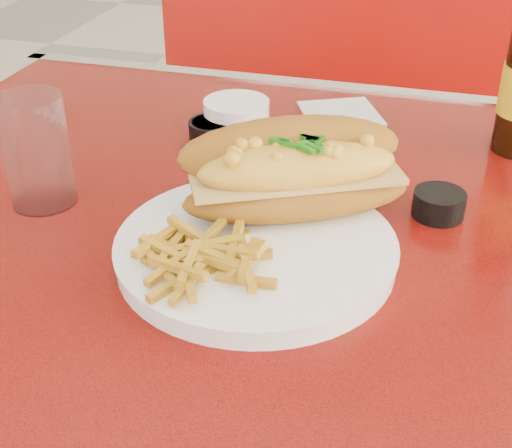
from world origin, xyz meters
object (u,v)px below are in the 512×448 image
(diner_table, at_px, (330,337))
(fork, at_px, (289,228))
(sauce_cup_left, at_px, (213,132))
(dinner_plate, at_px, (256,249))
(mac_hoagie, at_px, (295,171))
(gravy_ramekin, at_px, (237,117))
(sauce_cup_right, at_px, (439,203))
(booth_bench_far, at_px, (387,225))
(water_tumbler, at_px, (37,151))

(diner_table, height_order, fork, fork)
(sauce_cup_left, bearing_deg, dinner_plate, -62.37)
(mac_hoagie, bearing_deg, fork, -110.62)
(gravy_ramekin, height_order, sauce_cup_right, gravy_ramekin)
(gravy_ramekin, bearing_deg, sauce_cup_right, -27.68)
(booth_bench_far, distance_m, sauce_cup_right, 0.92)
(diner_table, xyz_separation_m, fork, (-0.04, -0.06, 0.18))
(diner_table, distance_m, fork, 0.19)
(sauce_cup_right, bearing_deg, sauce_cup_left, 159.91)
(fork, bearing_deg, mac_hoagie, -15.68)
(dinner_plate, height_order, gravy_ramekin, gravy_ramekin)
(diner_table, relative_size, gravy_ramekin, 10.77)
(gravy_ramekin, bearing_deg, dinner_plate, -69.15)
(booth_bench_far, relative_size, mac_hoagie, 4.60)
(booth_bench_far, distance_m, fork, 1.01)
(diner_table, xyz_separation_m, gravy_ramekin, (-0.17, 0.18, 0.19))
(water_tumbler, bearing_deg, fork, -2.22)
(diner_table, xyz_separation_m, booth_bench_far, (0.00, 0.81, -0.32))
(fork, bearing_deg, diner_table, -56.06)
(sauce_cup_left, bearing_deg, water_tumbler, -123.97)
(fork, relative_size, water_tumbler, 1.24)
(sauce_cup_right, height_order, water_tumbler, water_tumbler)
(sauce_cup_right, bearing_deg, water_tumbler, -168.14)
(mac_hoagie, distance_m, sauce_cup_right, 0.17)
(water_tumbler, bearing_deg, dinner_plate, -9.87)
(diner_table, distance_m, dinner_plate, 0.21)
(fork, relative_size, sauce_cup_right, 2.38)
(sauce_cup_left, xyz_separation_m, sauce_cup_right, (0.29, -0.11, -0.00))
(booth_bench_far, bearing_deg, sauce_cup_left, -106.04)
(diner_table, xyz_separation_m, dinner_plate, (-0.06, -0.09, 0.17))
(dinner_plate, relative_size, fork, 2.35)
(sauce_cup_right, bearing_deg, mac_hoagie, -157.57)
(dinner_plate, relative_size, sauce_cup_right, 5.61)
(mac_hoagie, distance_m, sauce_cup_left, 0.23)
(fork, xyz_separation_m, gravy_ramekin, (-0.13, 0.24, 0.01))
(booth_bench_far, distance_m, gravy_ramekin, 0.83)
(sauce_cup_left, bearing_deg, sauce_cup_right, -20.09)
(gravy_ramekin, bearing_deg, water_tumbler, -123.45)
(sauce_cup_right, relative_size, water_tumbler, 0.52)
(gravy_ramekin, height_order, water_tumbler, water_tumbler)
(fork, xyz_separation_m, sauce_cup_right, (0.14, 0.10, -0.00))
(water_tumbler, bearing_deg, gravy_ramekin, 56.55)
(booth_bench_far, height_order, dinner_plate, booth_bench_far)
(fork, xyz_separation_m, sauce_cup_left, (-0.15, 0.21, -0.00))
(fork, xyz_separation_m, water_tumbler, (-0.28, 0.01, 0.04))
(booth_bench_far, height_order, mac_hoagie, booth_bench_far)
(booth_bench_far, bearing_deg, gravy_ramekin, -105.14)
(booth_bench_far, xyz_separation_m, water_tumbler, (-0.32, -0.86, 0.55))
(diner_table, distance_m, gravy_ramekin, 0.31)
(fork, bearing_deg, water_tumbler, 65.81)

